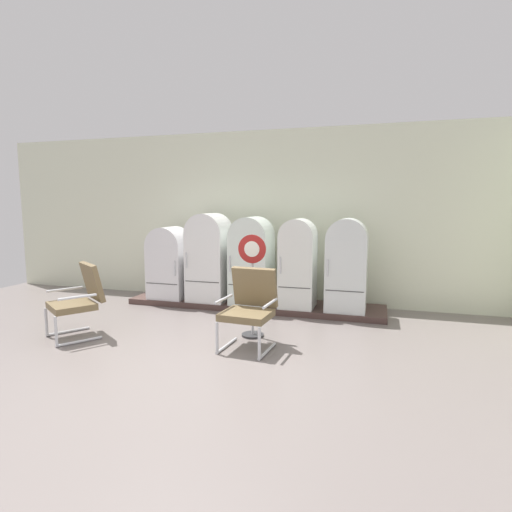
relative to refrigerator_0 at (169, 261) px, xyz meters
name	(u,v)px	position (x,y,z in m)	size (l,w,h in m)	color
ground	(177,372)	(1.66, -2.90, -0.84)	(12.00, 10.00, 0.05)	slate
back_wall	(263,216)	(1.66, 0.76, 0.84)	(11.76, 0.12, 3.29)	silver
display_plinth	(254,304)	(1.66, 0.12, -0.76)	(4.71, 0.95, 0.10)	#49342F
refrigerator_0	(169,261)	(0.00, 0.00, 0.00)	(0.70, 0.65, 1.36)	white
refrigerator_1	(209,255)	(0.82, 0.04, 0.15)	(0.71, 0.72, 1.63)	white
refrigerator_2	(252,258)	(1.65, 0.03, 0.12)	(0.70, 0.71, 1.57)	silver
refrigerator_3	(298,260)	(2.50, -0.02, 0.11)	(0.60, 0.61, 1.55)	white
refrigerator_4	(347,262)	(3.33, -0.01, 0.11)	(0.67, 0.64, 1.56)	silver
armchair_left	(80,297)	(-0.23, -2.21, -0.24)	(0.90, 0.92, 1.05)	silver
armchair_right	(250,305)	(2.23, -1.93, -0.24)	(0.72, 0.73, 1.05)	silver
sign_stand	(252,290)	(2.13, -1.49, -0.14)	(0.40, 0.32, 1.47)	#2D2D30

